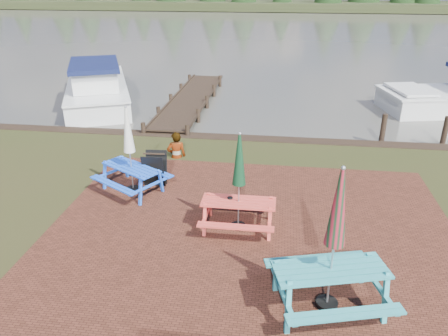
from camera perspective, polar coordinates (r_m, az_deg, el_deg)
ground at (r=8.91m, az=2.97°, el=-11.92°), size 120.00×120.00×0.00m
paving at (r=9.73m, az=3.49°, el=-8.42°), size 9.00×7.50×0.02m
water at (r=44.50m, az=7.32°, el=17.23°), size 120.00×60.00×0.02m
picnic_table_teal at (r=7.51m, az=13.89°, el=-11.89°), size 2.26×2.11×2.61m
picnic_table_red at (r=9.51m, az=1.93°, el=-3.79°), size 1.62×1.44×2.25m
picnic_table_blue at (r=11.41m, az=-12.07°, el=0.65°), size 2.15×2.09×2.27m
chalkboard at (r=11.74m, az=-9.02°, el=-0.12°), size 0.58×0.57×0.92m
jetty at (r=19.58m, az=-4.46°, el=8.92°), size 1.76×9.08×1.00m
boat_jetty at (r=20.73m, az=-16.22°, el=9.83°), size 5.21×7.79×2.14m
person at (r=13.34m, az=-6.37°, el=4.60°), size 0.68×0.55×1.62m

